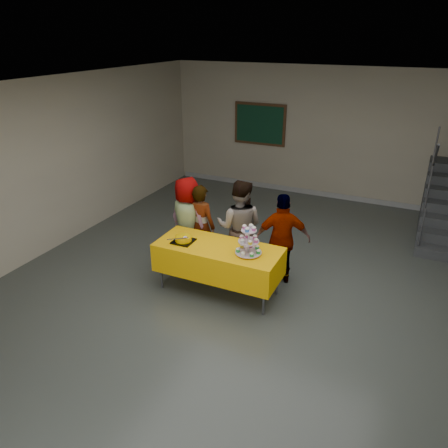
% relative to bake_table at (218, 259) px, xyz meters
% --- Properties ---
extents(room_shell, '(10.00, 10.04, 3.02)m').
position_rel_bake_table_xyz_m(room_shell, '(0.61, -0.11, 1.57)').
color(room_shell, '#4C514C').
rests_on(room_shell, ground).
extents(bake_table, '(1.88, 0.78, 0.77)m').
position_rel_bake_table_xyz_m(bake_table, '(0.00, 0.00, 0.00)').
color(bake_table, '#595960').
rests_on(bake_table, ground).
extents(cupcake_stand, '(0.38, 0.38, 0.44)m').
position_rel_bake_table_xyz_m(cupcake_stand, '(0.49, -0.03, 0.39)').
color(cupcake_stand, silver).
rests_on(cupcake_stand, bake_table).
extents(bear_cake, '(0.32, 0.36, 0.12)m').
position_rel_bake_table_xyz_m(bear_cake, '(-0.54, -0.08, 0.27)').
color(bear_cake, black).
rests_on(bear_cake, bake_table).
extents(schoolchild_a, '(0.83, 0.64, 1.52)m').
position_rel_bake_table_xyz_m(schoolchild_a, '(-0.88, 0.64, 0.20)').
color(schoolchild_a, '#5C5C65').
rests_on(schoolchild_a, ground).
extents(schoolchild_b, '(0.54, 0.38, 1.43)m').
position_rel_bake_table_xyz_m(schoolchild_b, '(-0.64, 0.65, 0.16)').
color(schoolchild_b, slate).
rests_on(schoolchild_b, ground).
extents(schoolchild_c, '(0.86, 0.73, 1.58)m').
position_rel_bake_table_xyz_m(schoolchild_c, '(0.03, 0.73, 0.23)').
color(schoolchild_c, slate).
rests_on(schoolchild_c, ground).
extents(schoolchild_d, '(0.93, 0.66, 1.47)m').
position_rel_bake_table_xyz_m(schoolchild_d, '(0.76, 0.69, 0.18)').
color(schoolchild_d, slate).
rests_on(schoolchild_d, ground).
extents(noticeboard, '(1.30, 0.05, 1.00)m').
position_rel_bake_table_xyz_m(noticeboard, '(-1.21, 4.83, 1.04)').
color(noticeboard, '#472B16').
rests_on(noticeboard, ground).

